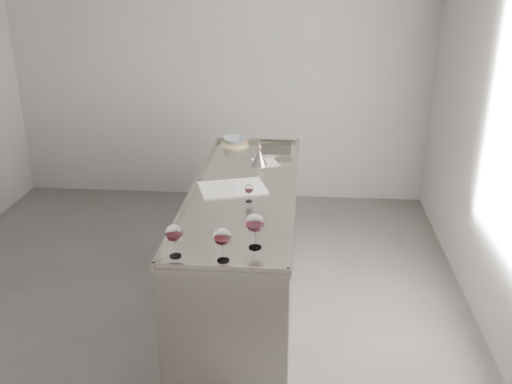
# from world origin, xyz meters

# --- Properties ---
(room_shell) EXTENTS (4.54, 5.04, 2.84)m
(room_shell) POSITION_xyz_m (0.00, 0.00, 1.40)
(room_shell) COLOR #4C4A47
(room_shell) RESTS_ON ground
(counter) EXTENTS (0.77, 2.42, 0.97)m
(counter) POSITION_xyz_m (0.50, 0.30, 0.47)
(counter) COLOR #9F978F
(counter) RESTS_ON ground
(wine_glass_left) EXTENTS (0.10, 0.10, 0.20)m
(wine_glass_left) POSITION_xyz_m (0.23, -0.75, 1.08)
(wine_glass_left) COLOR white
(wine_glass_left) RESTS_ON counter
(wine_glass_middle) EXTENTS (0.10, 0.10, 0.20)m
(wine_glass_middle) POSITION_xyz_m (0.50, -0.78, 1.08)
(wine_glass_middle) COLOR white
(wine_glass_middle) RESTS_ON counter
(wine_glass_right) EXTENTS (0.11, 0.11, 0.22)m
(wine_glass_right) POSITION_xyz_m (0.66, -0.61, 1.09)
(wine_glass_right) COLOR white
(wine_glass_right) RESTS_ON counter
(wine_glass_small) EXTENTS (0.06, 0.06, 0.12)m
(wine_glass_small) POSITION_xyz_m (0.56, 0.08, 1.03)
(wine_glass_small) COLOR white
(wine_glass_small) RESTS_ON counter
(notebook) EXTENTS (0.55, 0.46, 0.02)m
(notebook) POSITION_xyz_m (0.42, 0.31, 0.95)
(notebook) COLOR white
(notebook) RESTS_ON counter
(loose_paper_top) EXTENTS (0.27, 0.31, 0.00)m
(loose_paper_top) POSITION_xyz_m (0.62, 0.92, 0.94)
(loose_paper_top) COLOR white
(loose_paper_top) RESTS_ON counter
(trivet) EXTENTS (0.26, 0.26, 0.02)m
(trivet) POSITION_xyz_m (0.30, 1.38, 0.95)
(trivet) COLOR #C8B781
(trivet) RESTS_ON counter
(ceramic_bowl) EXTENTS (0.25, 0.25, 0.05)m
(ceramic_bowl) POSITION_xyz_m (0.30, 1.38, 0.99)
(ceramic_bowl) COLOR #889A9E
(ceramic_bowl) RESTS_ON trivet
(wine_funnel) EXTENTS (0.13, 0.13, 0.19)m
(wine_funnel) POSITION_xyz_m (0.57, 0.84, 1.00)
(wine_funnel) COLOR gray
(wine_funnel) RESTS_ON counter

